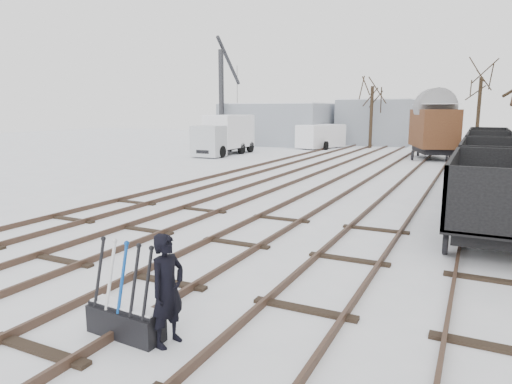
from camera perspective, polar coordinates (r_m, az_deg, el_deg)
ground at (r=9.64m, az=-11.23°, el=-11.06°), size 120.00×120.00×0.00m
tracks at (r=21.76m, az=11.06°, el=1.09°), size 13.90×52.00×0.16m
shed_left at (r=46.93m, az=2.87°, el=8.52°), size 10.00×8.00×4.10m
shed_right at (r=48.07m, az=14.82°, el=8.48°), size 7.00×6.00×4.50m
ground_frame at (r=7.60m, az=-15.99°, el=-14.99°), size 1.32×0.50×1.49m
worker at (r=7.00m, az=-11.00°, el=-11.93°), size 0.49×0.67×1.71m
freight_wagon_a at (r=13.67m, az=27.57°, el=-1.89°), size 2.24×5.59×2.28m
freight_wagon_b at (r=19.99m, az=27.22°, el=1.65°), size 2.24×5.59×2.28m
freight_wagon_c at (r=26.34m, az=27.04°, el=3.48°), size 2.24×5.59×2.28m
freight_wagon_d at (r=32.72m, az=26.93°, el=4.60°), size 2.24×5.59×2.28m
box_van_wagon at (r=34.92m, az=21.32°, el=7.57°), size 4.11×5.63×3.86m
lorry at (r=35.73m, az=-3.95°, el=7.20°), size 2.29×6.77×3.05m
panel_van at (r=41.99m, az=8.13°, el=6.94°), size 3.55×5.24×2.13m
crane at (r=44.70m, az=-4.16°, el=9.23°), size 2.30×6.04×10.19m
tree_far_left at (r=43.06m, az=14.20°, el=9.03°), size 0.30×0.30×5.54m
tree_far_right at (r=43.91m, az=26.03°, el=8.74°), size 0.30×0.30×6.17m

